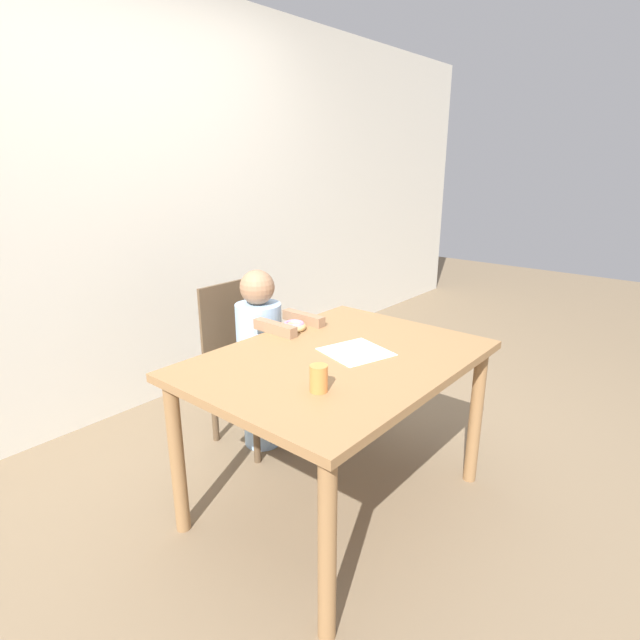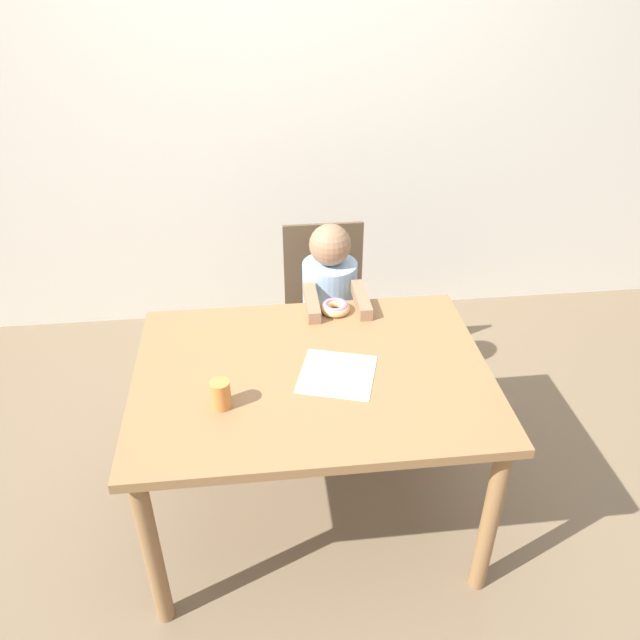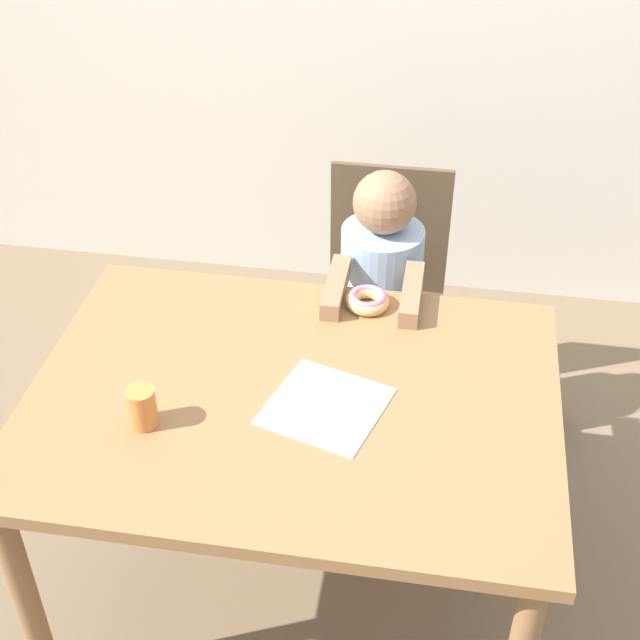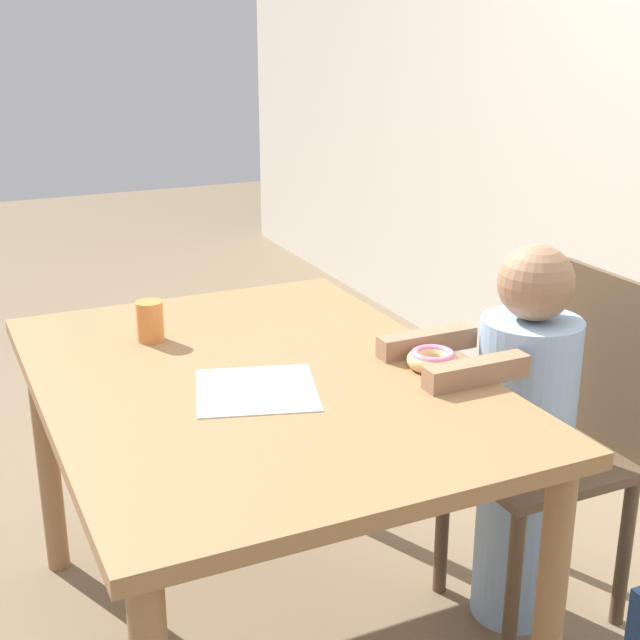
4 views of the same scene
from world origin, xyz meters
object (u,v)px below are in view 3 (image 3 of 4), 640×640
object	(u,v)px
donut	(367,300)
chair	(382,307)
child_figure	(379,318)
cup	(142,407)
handbag	(512,391)

from	to	relation	value
donut	chair	bearing A→B (deg)	88.26
child_figure	cup	world-z (taller)	child_figure
handbag	donut	bearing A→B (deg)	-137.64
child_figure	handbag	xyz separation A→B (m)	(0.44, 0.16, -0.37)
chair	donut	size ratio (longest dim) A/B	7.55
chair	child_figure	xyz separation A→B (m)	(0.00, -0.12, 0.05)
donut	cup	xyz separation A→B (m)	(-0.44, -0.53, 0.03)
child_figure	cup	bearing A→B (deg)	-119.97
cup	child_figure	bearing A→B (deg)	60.03
chair	donut	distance (m)	0.48
donut	handbag	size ratio (longest dim) A/B	0.33
child_figure	handbag	distance (m)	0.60
child_figure	donut	size ratio (longest dim) A/B	8.43
handbag	cup	xyz separation A→B (m)	(-0.89, -0.94, 0.64)
donut	cup	bearing A→B (deg)	-129.88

